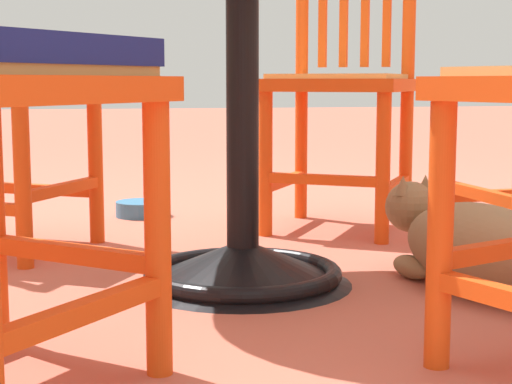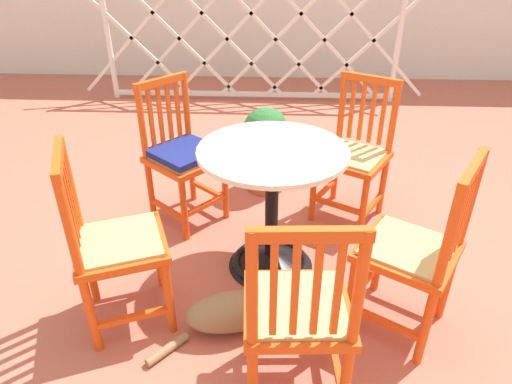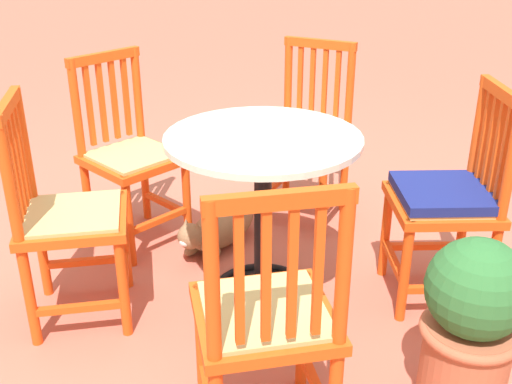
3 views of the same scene
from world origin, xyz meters
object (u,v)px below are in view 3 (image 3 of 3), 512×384
orange_chair_tucked_in (130,157)px  cafe_table (262,239)px  orange_chair_by_planter (307,138)px  orange_chair_facing_out (266,322)px  tabby_cat (218,228)px  orange_chair_near_fence (447,201)px  orange_chair_at_corner (66,219)px  terracotta_planter (471,324)px

orange_chair_tucked_in → cafe_table: bearing=97.7°
cafe_table → orange_chair_by_planter: 0.84m
orange_chair_facing_out → cafe_table: bearing=-131.9°
tabby_cat → orange_chair_facing_out: bearing=57.8°
orange_chair_near_fence → orange_chair_facing_out: bearing=4.3°
orange_chair_at_corner → tabby_cat: bearing=-176.6°
cafe_table → orange_chair_at_corner: (0.63, -0.42, 0.15)m
terracotta_planter → orange_chair_by_planter: bearing=-115.9°
orange_chair_at_corner → orange_chair_near_fence: bearing=143.0°
orange_chair_at_corner → tabby_cat: orange_chair_at_corner is taller
orange_chair_tucked_in → tabby_cat: (-0.25, 0.34, -0.34)m
tabby_cat → terracotta_planter: bearing=86.6°
orange_chair_facing_out → orange_chair_tucked_in: 1.43m
orange_chair_by_planter → orange_chair_near_fence: bearing=81.1°
cafe_table → terracotta_planter: (-0.06, 0.90, 0.04)m
orange_chair_near_fence → terracotta_planter: size_ratio=1.47×
orange_chair_near_fence → terracotta_planter: bearing=39.7°
orange_chair_at_corner → orange_chair_near_fence: same height
tabby_cat → cafe_table: bearing=73.0°
orange_chair_near_fence → orange_chair_by_planter: size_ratio=1.00×
orange_chair_facing_out → orange_chair_tucked_in: bearing=-106.1°
tabby_cat → terracotta_planter: 1.39m
orange_chair_at_corner → orange_chair_tucked_in: bearing=-143.6°
orange_chair_by_planter → orange_chair_tucked_in: (0.82, -0.38, 0.00)m
orange_chair_by_planter → terracotta_planter: orange_chair_by_planter is taller
orange_chair_facing_out → terracotta_planter: 0.67m
orange_chair_near_fence → terracotta_planter: orange_chair_near_fence is taller
orange_chair_by_planter → orange_chair_tucked_in: size_ratio=1.00×
orange_chair_by_planter → tabby_cat: 0.66m
orange_chair_by_planter → tabby_cat: orange_chair_by_planter is taller
orange_chair_facing_out → orange_chair_at_corner: bearing=-82.6°
tabby_cat → terracotta_planter: size_ratio=1.09×
orange_chair_at_corner → terracotta_planter: bearing=117.8°
cafe_table → orange_chair_facing_out: 0.77m
cafe_table → orange_chair_by_planter: orange_chair_by_planter is taller
orange_chair_near_fence → orange_chair_at_corner: bearing=-37.0°
cafe_table → terracotta_planter: cafe_table is taller
orange_chair_at_corner → tabby_cat: (-0.78, -0.05, -0.34)m
orange_chair_facing_out → terracotta_planter: bearing=149.4°
cafe_table → orange_chair_near_fence: bearing=139.5°
cafe_table → orange_chair_at_corner: 0.78m
orange_chair_at_corner → tabby_cat: size_ratio=1.35×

